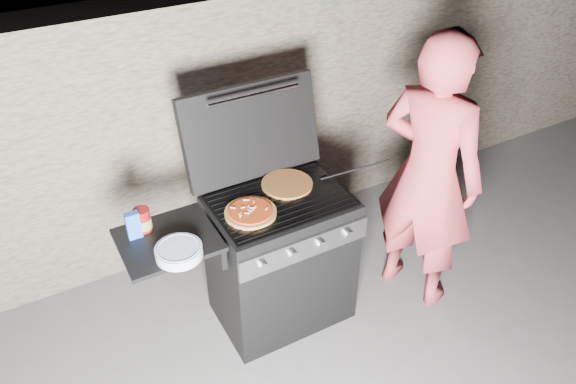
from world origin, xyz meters
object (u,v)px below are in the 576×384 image
person (429,176)px  gas_grill (244,273)px  sauce_jar (143,220)px  pizza_topped (251,212)px

person → gas_grill: bearing=57.9°
gas_grill → sauce_jar: (-0.50, 0.13, 0.51)m
pizza_topped → person: bearing=-9.5°
sauce_jar → person: 1.69m
gas_grill → pizza_topped: 0.48m
gas_grill → pizza_topped: size_ratio=4.67×
person → pizza_topped: bearing=59.2°
pizza_topped → sauce_jar: size_ratio=2.14×
gas_grill → sauce_jar: sauce_jar is taller
sauce_jar → person: size_ratio=0.07×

